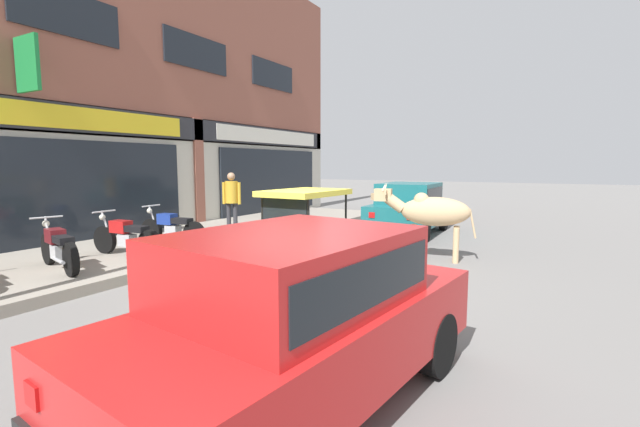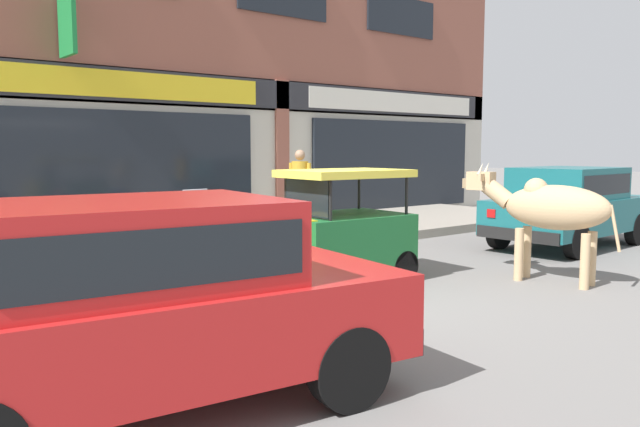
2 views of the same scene
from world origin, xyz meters
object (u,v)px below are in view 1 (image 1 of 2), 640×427
at_px(motorcycle_1, 58,248).
at_px(pedestrian, 232,197).
at_px(cow, 430,212).
at_px(car_0, 297,310).
at_px(car_1, 410,206).
at_px(auto_rickshaw, 301,237).
at_px(motorcycle_2, 126,237).
at_px(motorcycle_3, 172,228).

height_order(motorcycle_1, pedestrian, pedestrian).
relative_size(cow, car_0, 0.57).
bearing_deg(pedestrian, car_1, -46.26).
distance_m(cow, car_0, 5.97).
height_order(car_0, auto_rickshaw, auto_rickshaw).
height_order(motorcycle_2, motorcycle_3, same).
bearing_deg(car_0, car_1, 12.65).
bearing_deg(cow, car_1, 25.14).
bearing_deg(motorcycle_2, motorcycle_1, -179.95).
bearing_deg(motorcycle_2, motorcycle_3, 7.88).
height_order(auto_rickshaw, motorcycle_1, auto_rickshaw).
xyz_separation_m(car_1, motorcycle_1, (-7.78, 3.64, -0.25)).
bearing_deg(auto_rickshaw, motorcycle_3, 88.28).
xyz_separation_m(cow, pedestrian, (-0.40, 5.02, 0.16)).
relative_size(auto_rickshaw, motorcycle_2, 1.11).
distance_m(motorcycle_2, motorcycle_3, 1.30).
relative_size(auto_rickshaw, pedestrian, 1.26).
height_order(car_0, car_1, same).
xyz_separation_m(cow, auto_rickshaw, (-2.25, 1.72, -0.35)).
distance_m(car_0, motorcycle_1, 5.79).
xyz_separation_m(motorcycle_3, pedestrian, (1.75, -0.23, 0.60)).
bearing_deg(cow, car_0, -174.35).
bearing_deg(motorcycle_3, motorcycle_1, -176.05).
bearing_deg(motorcycle_1, cow, -46.92).
bearing_deg(cow, motorcycle_2, 124.10).
xyz_separation_m(motorcycle_2, pedestrian, (3.04, -0.05, 0.60)).
distance_m(cow, pedestrian, 5.04).
xyz_separation_m(cow, motorcycle_3, (-2.14, 5.25, -0.44)).
relative_size(car_0, motorcycle_1, 2.10).
bearing_deg(motorcycle_1, motorcycle_3, 3.95).
height_order(cow, car_0, cow).
height_order(car_0, motorcycle_3, car_0).
relative_size(motorcycle_1, motorcycle_3, 0.98).
xyz_separation_m(motorcycle_2, motorcycle_3, (1.29, 0.18, 0.00)).
relative_size(car_1, auto_rickshaw, 1.82).
height_order(cow, pedestrian, pedestrian).
bearing_deg(motorcycle_1, motorcycle_2, 0.05).
xyz_separation_m(auto_rickshaw, pedestrian, (1.85, 3.29, 0.50)).
distance_m(cow, auto_rickshaw, 2.86).
bearing_deg(auto_rickshaw, car_0, -147.88).
distance_m(car_0, auto_rickshaw, 4.35).
bearing_deg(motorcycle_1, auto_rickshaw, -53.33).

